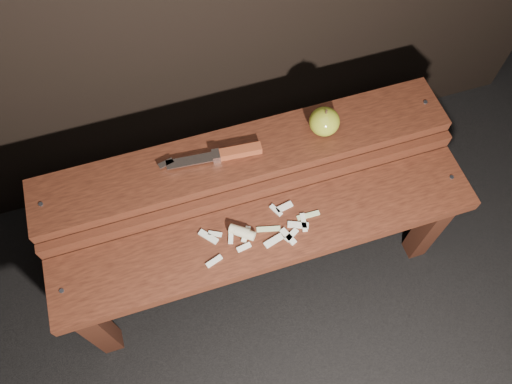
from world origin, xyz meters
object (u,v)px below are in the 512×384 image
object	(u,v)px
knife	(228,154)
bench_rear_tier	(245,168)
bench_front_tier	(269,244)
apple	(324,122)

from	to	relation	value
knife	bench_rear_tier	bearing A→B (deg)	-0.97
bench_front_tier	apple	xyz separation A→B (m)	(0.24, 0.23, 0.19)
bench_front_tier	bench_rear_tier	xyz separation A→B (m)	(0.00, 0.23, 0.06)
bench_rear_tier	apple	world-z (taller)	apple
bench_front_tier	knife	size ratio (longest dim) A/B	4.17
bench_front_tier	knife	world-z (taller)	knife
bench_front_tier	apple	distance (m)	0.38
bench_rear_tier	knife	xyz separation A→B (m)	(-0.05, 0.00, 0.10)
bench_rear_tier	apple	size ratio (longest dim) A/B	13.31
bench_rear_tier	apple	distance (m)	0.27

